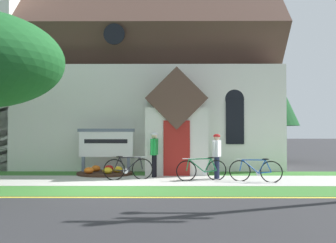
{
  "coord_description": "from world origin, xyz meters",
  "views": [
    {
      "loc": [
        2.03,
        -11.66,
        1.71
      ],
      "look_at": [
        1.93,
        3.08,
        2.06
      ],
      "focal_mm": 41.94,
      "sensor_mm": 36.0,
      "label": 1
    }
  ],
  "objects_px": {
    "bicycle_blue": "(256,171)",
    "cyclist_in_green_jersey": "(217,153)",
    "cyclist_in_red_jersey": "(154,151)",
    "church_sign": "(106,144)",
    "roadside_conifer": "(260,83)",
    "bicycle_silver": "(128,169)",
    "bicycle_yellow": "(202,170)"
  },
  "relations": [
    {
      "from": "bicycle_silver",
      "to": "roadside_conifer",
      "type": "relative_size",
      "value": 0.24
    },
    {
      "from": "bicycle_yellow",
      "to": "church_sign",
      "type": "bearing_deg",
      "value": 150.62
    },
    {
      "from": "church_sign",
      "to": "bicycle_blue",
      "type": "distance_m",
      "value": 5.97
    },
    {
      "from": "bicycle_silver",
      "to": "cyclist_in_red_jersey",
      "type": "height_order",
      "value": "cyclist_in_red_jersey"
    },
    {
      "from": "cyclist_in_green_jersey",
      "to": "roadside_conifer",
      "type": "height_order",
      "value": "roadside_conifer"
    },
    {
      "from": "cyclist_in_red_jersey",
      "to": "bicycle_blue",
      "type": "bearing_deg",
      "value": -20.56
    },
    {
      "from": "church_sign",
      "to": "cyclist_in_red_jersey",
      "type": "height_order",
      "value": "church_sign"
    },
    {
      "from": "bicycle_blue",
      "to": "cyclist_in_green_jersey",
      "type": "relative_size",
      "value": 1.05
    },
    {
      "from": "bicycle_silver",
      "to": "cyclist_in_green_jersey",
      "type": "bearing_deg",
      "value": 4.21
    },
    {
      "from": "bicycle_yellow",
      "to": "bicycle_silver",
      "type": "bearing_deg",
      "value": 174.99
    },
    {
      "from": "bicycle_blue",
      "to": "bicycle_silver",
      "type": "bearing_deg",
      "value": 172.77
    },
    {
      "from": "bicycle_blue",
      "to": "cyclist_in_green_jersey",
      "type": "xyz_separation_m",
      "value": [
        -1.2,
        0.78,
        0.55
      ]
    },
    {
      "from": "cyclist_in_green_jersey",
      "to": "roadside_conifer",
      "type": "bearing_deg",
      "value": 67.52
    },
    {
      "from": "bicycle_blue",
      "to": "cyclist_in_green_jersey",
      "type": "bearing_deg",
      "value": 147.1
    },
    {
      "from": "bicycle_silver",
      "to": "cyclist_in_red_jersey",
      "type": "xyz_separation_m",
      "value": [
        0.88,
        0.75,
        0.58
      ]
    },
    {
      "from": "roadside_conifer",
      "to": "bicycle_silver",
      "type": "bearing_deg",
      "value": -127.51
    },
    {
      "from": "cyclist_in_red_jersey",
      "to": "cyclist_in_green_jersey",
      "type": "height_order",
      "value": "cyclist_in_red_jersey"
    },
    {
      "from": "bicycle_silver",
      "to": "cyclist_in_red_jersey",
      "type": "bearing_deg",
      "value": 40.27
    },
    {
      "from": "bicycle_blue",
      "to": "roadside_conifer",
      "type": "relative_size",
      "value": 0.24
    },
    {
      "from": "church_sign",
      "to": "cyclist_in_green_jersey",
      "type": "distance_m",
      "value": 4.51
    },
    {
      "from": "roadside_conifer",
      "to": "church_sign",
      "type": "bearing_deg",
      "value": -138.65
    },
    {
      "from": "cyclist_in_red_jersey",
      "to": "roadside_conifer",
      "type": "xyz_separation_m",
      "value": [
        5.69,
        7.82,
        3.48
      ]
    },
    {
      "from": "bicycle_silver",
      "to": "roadside_conifer",
      "type": "bearing_deg",
      "value": 52.49
    },
    {
      "from": "church_sign",
      "to": "roadside_conifer",
      "type": "distance_m",
      "value": 10.71
    },
    {
      "from": "bicycle_blue",
      "to": "cyclist_in_red_jersey",
      "type": "xyz_separation_m",
      "value": [
        -3.45,
        1.29,
        0.59
      ]
    },
    {
      "from": "bicycle_blue",
      "to": "bicycle_yellow",
      "type": "relative_size",
      "value": 0.96
    },
    {
      "from": "bicycle_silver",
      "to": "bicycle_blue",
      "type": "xyz_separation_m",
      "value": [
        4.33,
        -0.55,
        -0.01
      ]
    },
    {
      "from": "bicycle_blue",
      "to": "bicycle_yellow",
      "type": "height_order",
      "value": "bicycle_yellow"
    },
    {
      "from": "cyclist_in_green_jersey",
      "to": "bicycle_blue",
      "type": "bearing_deg",
      "value": -32.9
    },
    {
      "from": "cyclist_in_green_jersey",
      "to": "bicycle_silver",
      "type": "bearing_deg",
      "value": -175.79
    },
    {
      "from": "roadside_conifer",
      "to": "bicycle_blue",
      "type": "bearing_deg",
      "value": -103.82
    },
    {
      "from": "cyclist_in_red_jersey",
      "to": "roadside_conifer",
      "type": "relative_size",
      "value": 0.24
    }
  ]
}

